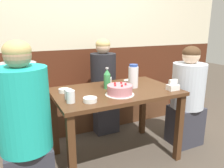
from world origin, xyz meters
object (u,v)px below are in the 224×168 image
glass_tumbler_short (68,94)px  person_pale_blue_shirt (23,119)px  napkin_holder (173,86)px  person_teal_shirt (25,127)px  person_grey_tee (187,98)px  bench_seat (88,110)px  bowl_soup_white (129,82)px  bowl_rice_small (90,100)px  person_dark_striped (103,89)px  glass_shot_small (71,97)px  bowl_side_dish (64,91)px  glass_water_tall (108,81)px  birthday_cake (120,90)px  soju_bottle (107,79)px  water_pitcher (133,76)px

glass_tumbler_short → person_pale_blue_shirt: (-0.37, 0.13, -0.21)m
glass_tumbler_short → napkin_holder: bearing=-10.2°
person_teal_shirt → person_grey_tee: person_teal_shirt is taller
bench_seat → napkin_holder: (0.50, -1.07, 0.54)m
bowl_soup_white → person_grey_tee: (0.61, -0.27, -0.19)m
bowl_rice_small → napkin_holder: bearing=-1.7°
person_pale_blue_shirt → person_dark_striped: (1.01, 0.57, -0.01)m
glass_shot_small → glass_tumbler_short: bearing=85.6°
bowl_side_dish → glass_tumbler_short: glass_tumbler_short is taller
glass_water_tall → glass_shot_small: 0.61m
birthday_cake → glass_tumbler_short: (-0.45, 0.09, -0.00)m
glass_shot_small → person_teal_shirt: person_teal_shirt is taller
bowl_soup_white → person_teal_shirt: size_ratio=0.09×
bowl_side_dish → person_teal_shirt: bearing=-136.5°
glass_tumbler_short → person_pale_blue_shirt: person_pale_blue_shirt is taller
bowl_soup_white → person_grey_tee: size_ratio=0.09×
soju_bottle → glass_water_tall: 0.13m
soju_bottle → glass_shot_small: soju_bottle is taller
bowl_soup_white → glass_tumbler_short: 0.77m
soju_bottle → person_grey_tee: size_ratio=0.19×
water_pitcher → bowl_soup_white: size_ratio=2.23×
water_pitcher → birthday_cake: bearing=-145.7°
person_grey_tee → soju_bottle: bearing=-11.1°
bowl_soup_white → bench_seat: bearing=110.8°
person_dark_striped → water_pitcher: bearing=5.3°
person_teal_shirt → person_pale_blue_shirt: person_teal_shirt is taller
person_grey_tee → person_pale_blue_shirt: bearing=-5.4°
bowl_rice_small → person_grey_tee: bearing=5.8°
glass_water_tall → person_pale_blue_shirt: size_ratio=0.07×
glass_shot_small → bench_seat: bearing=63.6°
person_teal_shirt → person_dark_striped: person_teal_shirt is taller
bowl_rice_small → person_dark_striped: size_ratio=0.10×
bowl_rice_small → person_grey_tee: person_grey_tee is taller
birthday_cake → napkin_holder: (0.54, -0.09, -0.01)m
napkin_holder → glass_tumbler_short: bearing=169.8°
soju_bottle → bowl_side_dish: 0.43m
water_pitcher → person_grey_tee: bearing=-9.2°
water_pitcher → person_pale_blue_shirt: bearing=176.9°
glass_shot_small → water_pitcher: bearing=14.1°
bench_seat → water_pitcher: (0.21, -0.82, 0.62)m
bench_seat → bowl_side_dish: (-0.47, -0.69, 0.52)m
soju_bottle → bowl_side_dish: soju_bottle is taller
water_pitcher → glass_shot_small: (-0.70, -0.18, -0.06)m
bowl_side_dish → person_grey_tee: (1.34, -0.24, -0.20)m
soju_bottle → glass_tumbler_short: size_ratio=2.45×
soju_bottle → person_pale_blue_shirt: (-0.81, -0.02, -0.27)m
bowl_soup_white → person_teal_shirt: bearing=-160.2°
napkin_holder → person_teal_shirt: 1.37m
birthday_cake → glass_water_tall: 0.35m
napkin_holder → birthday_cake: bearing=170.6°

